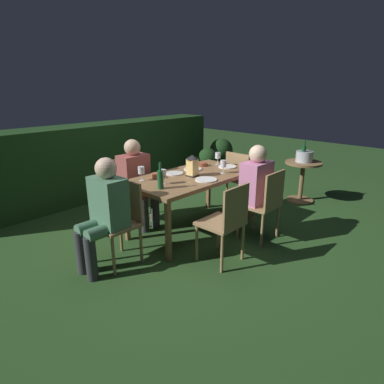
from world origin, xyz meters
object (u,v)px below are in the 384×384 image
chair_side_right_a (129,187)px  dining_table (192,180)px  chair_side_left_b (265,202)px  plate_a (193,169)px  potted_plant_by_hedge (208,162)px  person_in_rust (137,179)px  wine_glass_c (223,164)px  green_bottle_on_table (160,179)px  plate_c (175,173)px  chair_head_far (241,177)px  chair_side_left_a (226,220)px  bowl_olives (157,175)px  wine_glass_d (141,171)px  bowl_bread (202,164)px  plate_d (206,180)px  lantern_centerpiece (192,164)px  ice_bucket (304,156)px  person_in_pink (251,187)px  person_in_green (104,210)px  wine_glass_a (163,174)px  side_table (302,175)px  chair_head_near (121,218)px  plate_b (227,167)px  potted_plant_corner (221,153)px  wine_glass_b (218,156)px

chair_side_right_a → dining_table: bearing=-65.8°
chair_side_left_b → plate_a: bearing=98.7°
potted_plant_by_hedge → chair_side_left_b: bearing=-124.6°
person_in_rust → wine_glass_c: bearing=-50.2°
green_bottle_on_table → plate_c: bearing=32.2°
wine_glass_c → chair_head_far: bearing=16.9°
chair_side_left_a → bowl_olives: 1.10m
wine_glass_d → bowl_bread: (1.04, -0.03, -0.09)m
plate_c → plate_d: same height
chair_side_left_b → lantern_centerpiece: (-0.40, 0.80, 0.40)m
bowl_olives → potted_plant_by_hedge: bearing=26.0°
wine_glass_c → ice_bucket: size_ratio=0.49×
chair_head_far → person_in_rust: 1.59m
chair_side_right_a → lantern_centerpiece: lantern_centerpiece is taller
dining_table → lantern_centerpiece: lantern_centerpiece is taller
person_in_pink → bowl_olives: bearing=130.9°
green_bottle_on_table → potted_plant_by_hedge: size_ratio=0.45×
person_in_green → wine_glass_a: person_in_green is taller
person_in_green → plate_a: size_ratio=4.78×
chair_side_right_a → wine_glass_d: 0.70m
plate_a → plate_c: bearing=177.2°
potted_plant_by_hedge → dining_table: bearing=-144.6°
wine_glass_a → wine_glass_d: size_ratio=1.00×
chair_side_left_a → bowl_olives: bearing=90.3°
wine_glass_a → side_table: bearing=-11.5°
plate_a → wine_glass_c: bearing=-72.9°
lantern_centerpiece → wine_glass_c: 0.42m
dining_table → side_table: 2.10m
plate_a → plate_c: 0.32m
chair_side_left_a → person_in_rust: 1.47m
chair_head_near → wine_glass_a: bearing=-1.9°
plate_a → chair_side_left_a: bearing=-120.0°
chair_head_near → potted_plant_by_hedge: 3.22m
wine_glass_c → plate_c: 0.63m
plate_c → bowl_olives: size_ratio=1.69×
lantern_centerpiece → plate_b: lantern_centerpiece is taller
wine_glass_d → potted_plant_corner: (3.06, 1.22, -0.42)m
green_bottle_on_table → plate_b: (1.27, 0.06, -0.10)m
plate_b → potted_plant_corner: size_ratio=0.33×
person_in_pink → potted_plant_corner: size_ratio=1.54×
chair_head_far → bowl_olives: (-1.45, 0.23, 0.28)m
chair_side_left_b → wine_glass_b: 1.08m
wine_glass_b → plate_a: (-0.47, 0.05, -0.11)m
person_in_pink → wine_glass_d: size_ratio=6.80×
chair_side_left_b → wine_glass_a: bearing=137.1°
bowl_olives → person_in_pink: bearing=-49.1°
bowl_bread → side_table: (1.56, -0.77, -0.32)m
plate_b → bowl_bread: size_ratio=1.61×
person_in_green → green_bottle_on_table: bearing=-11.5°
person_in_green → wine_glass_d: size_ratio=6.80×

